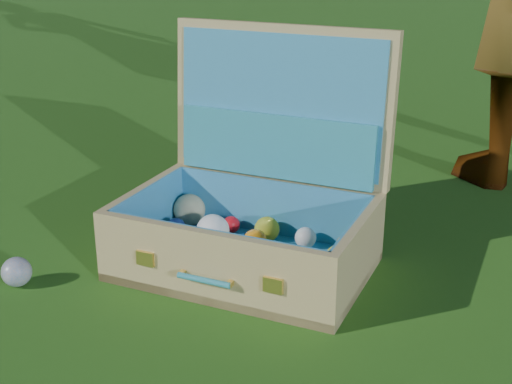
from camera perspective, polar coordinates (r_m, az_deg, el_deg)
The scene contains 3 objects.
ground at distance 1.43m, azimuth 3.15°, elevation -9.15°, with size 60.00×60.00×0.00m, color #215114.
stray_ball at distance 1.58m, azimuth -18.61°, elevation -6.08°, with size 0.06×0.06×0.06m, color teal.
suitcase at distance 1.57m, azimuth -0.16°, elevation -0.60°, with size 0.55×0.45×0.51m.
Camera 1 is at (0.36, -1.19, 0.72)m, focal length 50.00 mm.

